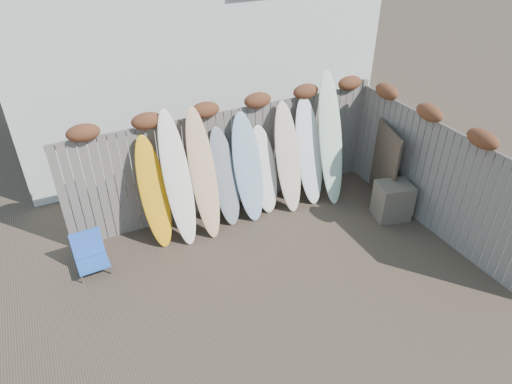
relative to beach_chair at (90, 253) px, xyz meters
name	(u,v)px	position (x,y,z in m)	size (l,w,h in m)	color
ground	(289,281)	(2.75, -1.71, -0.30)	(80.00, 80.00, 0.00)	#493A2D
back_fence	(231,151)	(2.81, 0.68, 0.88)	(6.05, 0.28, 2.24)	slate
right_fence	(434,171)	(5.74, -1.46, 0.84)	(0.28, 4.40, 2.24)	slate
beach_chair	(90,253)	(0.00, 0.00, 0.00)	(0.51, 0.54, 0.65)	blue
wooden_crate	(393,201)	(5.35, -1.03, 0.06)	(0.61, 0.51, 0.72)	#63594A
lattice_panel	(385,165)	(5.56, -0.45, 0.47)	(0.04, 1.03, 1.54)	#45322A
surfboard_0	(154,193)	(1.22, 0.27, 0.66)	(0.47, 0.07, 2.00)	#F8A714
surfboard_1	(177,180)	(1.63, 0.21, 0.85)	(0.47, 0.07, 2.40)	white
surfboard_2	(203,175)	(2.08, 0.20, 0.83)	(0.46, 0.07, 2.36)	#EDBC8F
surfboard_3	(225,177)	(2.52, 0.31, 0.60)	(0.49, 0.07, 1.86)	gray
surfboard_4	(248,168)	(2.97, 0.28, 0.69)	(0.55, 0.07, 2.07)	#96B3CE
surfboard_5	(264,170)	(3.33, 0.34, 0.53)	(0.51, 0.07, 1.72)	white
surfboard_6	(288,158)	(3.78, 0.23, 0.73)	(0.49, 0.07, 2.14)	beige
surfboard_7	(309,152)	(4.27, 0.28, 0.72)	(0.54, 0.07, 2.13)	white
surfboard_8	(331,139)	(4.67, 0.17, 0.95)	(0.48, 0.07, 2.60)	silver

